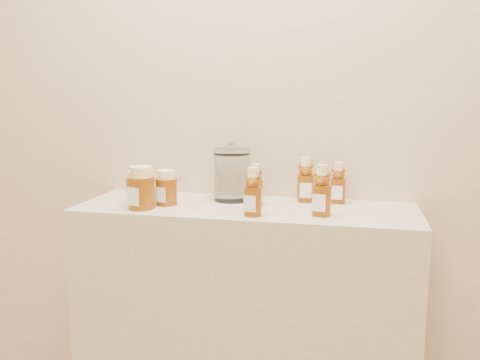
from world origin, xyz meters
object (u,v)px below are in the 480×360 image
(display_table, at_px, (246,325))
(honey_jar_left, at_px, (136,187))
(bear_bottle_front_left, at_px, (253,189))
(glass_canister, at_px, (232,172))
(bear_bottle_back_left, at_px, (255,182))

(display_table, height_order, honey_jar_left, honey_jar_left)
(bear_bottle_front_left, bearing_deg, glass_canister, 128.01)
(honey_jar_left, bearing_deg, bear_bottle_front_left, -24.46)
(display_table, relative_size, bear_bottle_back_left, 7.02)
(honey_jar_left, distance_m, glass_canister, 0.35)
(bear_bottle_back_left, height_order, bear_bottle_front_left, bear_bottle_front_left)
(bear_bottle_front_left, xyz_separation_m, honey_jar_left, (-0.45, 0.09, -0.03))
(display_table, distance_m, honey_jar_left, 0.65)
(honey_jar_left, height_order, glass_canister, glass_canister)
(bear_bottle_back_left, bearing_deg, bear_bottle_front_left, -105.64)
(display_table, bearing_deg, honey_jar_left, -174.98)
(bear_bottle_front_left, height_order, glass_canister, glass_canister)
(bear_bottle_back_left, height_order, glass_canister, glass_canister)
(display_table, xyz_separation_m, honey_jar_left, (-0.40, -0.04, 0.51))
(bear_bottle_back_left, bearing_deg, honey_jar_left, 163.37)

